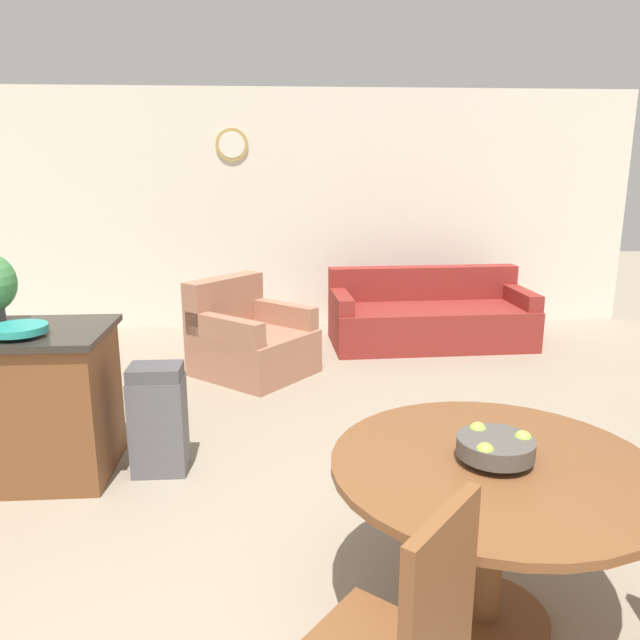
{
  "coord_description": "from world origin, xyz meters",
  "views": [
    {
      "loc": [
        -0.16,
        -1.2,
        1.87
      ],
      "look_at": [
        0.1,
        2.53,
        0.93
      ],
      "focal_mm": 35.0,
      "sensor_mm": 36.0,
      "label": 1
    }
  ],
  "objects_px": {
    "teal_bowl": "(19,329)",
    "couch": "(429,318)",
    "kitchen_island": "(13,403)",
    "armchair": "(249,342)",
    "dining_table": "(492,500)",
    "fruit_bowl": "(495,446)",
    "trash_bin": "(158,420)"
  },
  "relations": [
    {
      "from": "armchair",
      "to": "kitchen_island",
      "type": "bearing_deg",
      "value": -175.04
    },
    {
      "from": "fruit_bowl",
      "to": "armchair",
      "type": "xyz_separation_m",
      "value": [
        -1.11,
        3.31,
        -0.51
      ]
    },
    {
      "from": "teal_bowl",
      "to": "trash_bin",
      "type": "distance_m",
      "value": 0.96
    },
    {
      "from": "dining_table",
      "to": "teal_bowl",
      "type": "distance_m",
      "value": 2.67
    },
    {
      "from": "kitchen_island",
      "to": "armchair",
      "type": "bearing_deg",
      "value": 53.95
    },
    {
      "from": "teal_bowl",
      "to": "couch",
      "type": "bearing_deg",
      "value": 42.95
    },
    {
      "from": "fruit_bowl",
      "to": "armchair",
      "type": "height_order",
      "value": "armchair"
    },
    {
      "from": "fruit_bowl",
      "to": "couch",
      "type": "distance_m",
      "value": 4.26
    },
    {
      "from": "dining_table",
      "to": "kitchen_island",
      "type": "xyz_separation_m",
      "value": [
        -2.45,
        1.47,
        -0.1
      ]
    },
    {
      "from": "dining_table",
      "to": "trash_bin",
      "type": "xyz_separation_m",
      "value": [
        -1.59,
        1.44,
        -0.23
      ]
    },
    {
      "from": "teal_bowl",
      "to": "trash_bin",
      "type": "xyz_separation_m",
      "value": [
        0.71,
        0.13,
        -0.62
      ]
    },
    {
      "from": "trash_bin",
      "to": "couch",
      "type": "xyz_separation_m",
      "value": [
        2.36,
        2.72,
        -0.07
      ]
    },
    {
      "from": "teal_bowl",
      "to": "dining_table",
      "type": "bearing_deg",
      "value": -29.64
    },
    {
      "from": "fruit_bowl",
      "to": "kitchen_island",
      "type": "relative_size",
      "value": 0.25
    },
    {
      "from": "kitchen_island",
      "to": "teal_bowl",
      "type": "distance_m",
      "value": 0.55
    },
    {
      "from": "fruit_bowl",
      "to": "teal_bowl",
      "type": "relative_size",
      "value": 0.96
    },
    {
      "from": "armchair",
      "to": "trash_bin",
      "type": "bearing_deg",
      "value": -153.36
    },
    {
      "from": "dining_table",
      "to": "fruit_bowl",
      "type": "bearing_deg",
      "value": 89.77
    },
    {
      "from": "fruit_bowl",
      "to": "teal_bowl",
      "type": "xyz_separation_m",
      "value": [
        -2.3,
        1.31,
        0.17
      ]
    },
    {
      "from": "kitchen_island",
      "to": "teal_bowl",
      "type": "height_order",
      "value": "teal_bowl"
    },
    {
      "from": "teal_bowl",
      "to": "couch",
      "type": "xyz_separation_m",
      "value": [
        3.07,
        2.86,
        -0.69
      ]
    },
    {
      "from": "kitchen_island",
      "to": "armchair",
      "type": "distance_m",
      "value": 2.29
    },
    {
      "from": "teal_bowl",
      "to": "couch",
      "type": "relative_size",
      "value": 0.15
    },
    {
      "from": "kitchen_island",
      "to": "teal_bowl",
      "type": "bearing_deg",
      "value": -45.85
    },
    {
      "from": "teal_bowl",
      "to": "couch",
      "type": "distance_m",
      "value": 4.25
    },
    {
      "from": "kitchen_island",
      "to": "fruit_bowl",
      "type": "bearing_deg",
      "value": -30.85
    },
    {
      "from": "teal_bowl",
      "to": "armchair",
      "type": "xyz_separation_m",
      "value": [
        1.19,
        2.01,
        -0.68
      ]
    },
    {
      "from": "dining_table",
      "to": "teal_bowl",
      "type": "xyz_separation_m",
      "value": [
        -2.3,
        1.31,
        0.4
      ]
    },
    {
      "from": "teal_bowl",
      "to": "armchair",
      "type": "bearing_deg",
      "value": 59.3
    },
    {
      "from": "couch",
      "to": "trash_bin",
      "type": "bearing_deg",
      "value": -132.95
    },
    {
      "from": "fruit_bowl",
      "to": "armchair",
      "type": "relative_size",
      "value": 0.24
    },
    {
      "from": "armchair",
      "to": "couch",
      "type": "bearing_deg",
      "value": -24.65
    }
  ]
}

